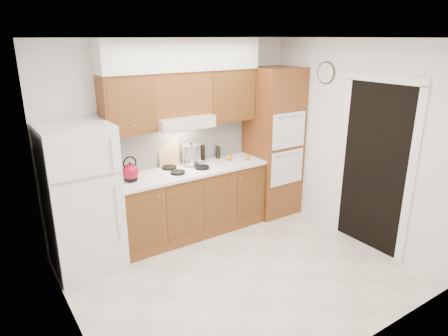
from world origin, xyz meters
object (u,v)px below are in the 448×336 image
Objects in this scene: fridge at (82,199)px; kettle at (130,172)px; stock_pot at (192,154)px; oven_cabinet at (273,143)px.

fridge is 8.36× the size of kettle.
stock_pot is at bearing 30.07° from kettle.
kettle is at bearing 5.09° from fridge.
kettle is 0.78× the size of stock_pot.
oven_cabinet is at bearing -5.40° from stock_pot.
oven_cabinet reaches higher than fridge.
kettle is (0.61, 0.05, 0.19)m from fridge.
kettle is at bearing -173.37° from stock_pot.
fridge is 2.86m from oven_cabinet.
fridge is at bearing -173.99° from stock_pot.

